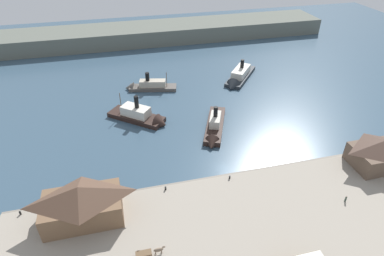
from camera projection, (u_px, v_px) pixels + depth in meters
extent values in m
plane|color=#385166|center=(224.00, 169.00, 88.84)|extent=(320.00, 320.00, 0.00)
cube|color=#9E9384|center=(256.00, 231.00, 70.78)|extent=(110.00, 36.00, 1.20)
cube|color=gray|center=(228.00, 176.00, 85.66)|extent=(110.00, 0.80, 1.00)
cube|color=brown|center=(83.00, 208.00, 71.53)|extent=(16.89, 9.91, 5.88)
pyramid|color=brown|center=(79.00, 193.00, 68.92)|extent=(17.22, 10.41, 3.48)
cube|color=brown|center=(379.00, 156.00, 87.12)|extent=(14.48, 9.92, 5.29)
pyramid|color=#473328|center=(384.00, 145.00, 84.91)|extent=(14.77, 10.42, 2.65)
cube|color=brown|center=(144.00, 254.00, 64.47)|extent=(3.19, 1.47, 0.50)
cylinder|color=#4C3828|center=(139.00, 252.00, 65.01)|extent=(1.20, 0.10, 1.20)
ellipsoid|color=#7A6651|center=(158.00, 250.00, 64.93)|extent=(2.00, 0.70, 0.90)
ellipsoid|color=#7A6651|center=(164.00, 247.00, 64.84)|extent=(0.70, 0.32, 0.44)
cylinder|color=#7A6651|center=(161.00, 250.00, 65.55)|extent=(0.16, 0.16, 1.00)
cylinder|color=#7A6651|center=(162.00, 252.00, 65.22)|extent=(0.16, 0.16, 1.00)
cylinder|color=#7A6651|center=(156.00, 251.00, 65.31)|extent=(0.16, 0.16, 1.00)
cylinder|color=#7A6651|center=(156.00, 253.00, 64.98)|extent=(0.16, 0.16, 1.00)
cylinder|color=#3D4C42|center=(346.00, 199.00, 76.86)|extent=(0.42, 0.42, 1.43)
sphere|color=#CCA889|center=(347.00, 197.00, 76.39)|extent=(0.26, 0.26, 0.26)
cylinder|color=black|center=(166.00, 188.00, 80.24)|extent=(0.44, 0.44, 0.90)
cylinder|color=black|center=(230.00, 177.00, 83.62)|extent=(0.44, 0.44, 0.90)
cylinder|color=black|center=(20.00, 213.00, 73.68)|extent=(0.44, 0.44, 0.90)
cube|color=black|center=(136.00, 117.00, 109.56)|extent=(19.17, 17.45, 1.57)
cone|color=black|center=(161.00, 124.00, 106.07)|extent=(6.47, 6.79, 5.92)
cube|color=silver|center=(136.00, 111.00, 108.25)|extent=(10.25, 9.62, 3.11)
cylinder|color=black|center=(136.00, 102.00, 105.98)|extent=(1.45, 1.45, 4.16)
cylinder|color=brown|center=(121.00, 102.00, 109.28)|extent=(0.24, 0.24, 6.95)
cube|color=black|center=(215.00, 125.00, 105.18)|extent=(12.95, 21.58, 1.70)
cone|color=black|center=(212.00, 145.00, 96.47)|extent=(5.76, 5.32, 4.65)
cube|color=beige|center=(215.00, 120.00, 103.96)|extent=(5.86, 8.20, 2.68)
cylinder|color=black|center=(216.00, 112.00, 102.27)|extent=(1.34, 1.34, 3.35)
cube|color=#23282D|center=(240.00, 76.00, 136.70)|extent=(19.07, 21.56, 1.42)
cone|color=#23282D|center=(232.00, 87.00, 128.26)|extent=(7.10, 6.81, 5.87)
cube|color=silver|center=(241.00, 72.00, 135.51)|extent=(11.33, 12.47, 2.86)
cylinder|color=black|center=(242.00, 64.00, 134.45)|extent=(1.49, 1.49, 3.39)
cube|color=#514C47|center=(153.00, 88.00, 127.89)|extent=(19.04, 8.92, 1.36)
cone|color=#514C47|center=(130.00, 88.00, 127.74)|extent=(4.22, 5.10, 4.48)
cube|color=#B2A893|center=(153.00, 83.00, 126.81)|extent=(10.52, 5.52, 2.51)
cylinder|color=black|center=(147.00, 77.00, 125.19)|extent=(1.57, 1.57, 3.18)
cylinder|color=brown|center=(167.00, 79.00, 125.98)|extent=(0.24, 0.24, 5.83)
cube|color=#60665B|center=(159.00, 32.00, 175.27)|extent=(180.00, 24.00, 8.00)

